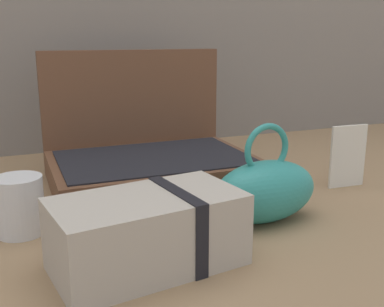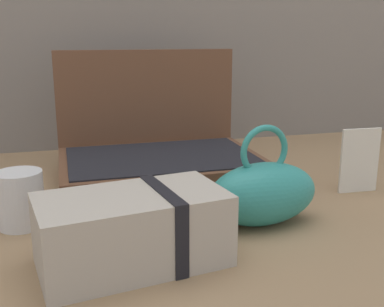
{
  "view_description": "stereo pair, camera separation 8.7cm",
  "coord_description": "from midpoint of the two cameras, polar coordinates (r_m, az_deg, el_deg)",
  "views": [
    {
      "loc": [
        -0.33,
        -0.8,
        0.33
      ],
      "look_at": [
        -0.02,
        -0.02,
        0.11
      ],
      "focal_mm": 43.64,
      "sensor_mm": 36.0,
      "label": 1
    },
    {
      "loc": [
        -0.25,
        -0.83,
        0.33
      ],
      "look_at": [
        -0.02,
        -0.02,
        0.11
      ],
      "focal_mm": 43.64,
      "sensor_mm": 36.0,
      "label": 2
    }
  ],
  "objects": [
    {
      "name": "ground_plane",
      "position": [
        0.92,
        -1.95,
        -6.39
      ],
      "size": [
        6.0,
        6.0,
        0.0
      ],
      "primitive_type": "plane",
      "color": "#8C6D4C"
    },
    {
      "name": "open_suitcase",
      "position": [
        1.08,
        -7.69,
        -0.02
      ],
      "size": [
        0.44,
        0.33,
        0.29
      ],
      "color": "brown",
      "rests_on": "ground_plane"
    },
    {
      "name": "teal_pouch_handbag",
      "position": [
        0.83,
        6.01,
        -4.5
      ],
      "size": [
        0.22,
        0.13,
        0.18
      ],
      "color": "teal",
      "rests_on": "ground_plane"
    },
    {
      "name": "cream_toiletry_bag",
      "position": [
        0.68,
        -8.83,
        -9.45
      ],
      "size": [
        0.29,
        0.18,
        0.11
      ],
      "color": "#B2A899",
      "rests_on": "ground_plane"
    },
    {
      "name": "coffee_mug",
      "position": [
        0.85,
        -23.32,
        -5.92
      ],
      "size": [
        0.12,
        0.08,
        0.1
      ],
      "color": "silver",
      "rests_on": "ground_plane"
    },
    {
      "name": "info_card_left",
      "position": [
        1.06,
        16.32,
        -0.36
      ],
      "size": [
        0.09,
        0.01,
        0.14
      ],
      "primitive_type": "cube",
      "rotation": [
        0.0,
        0.0,
        -0.04
      ],
      "color": "silver",
      "rests_on": "ground_plane"
    }
  ]
}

